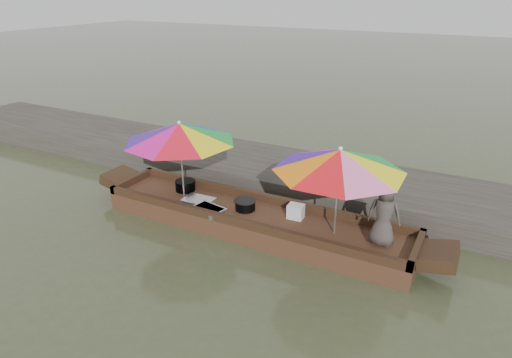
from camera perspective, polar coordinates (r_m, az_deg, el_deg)
The scene contains 11 objects.
water at distance 8.60m, azimuth -0.31°, elevation -6.37°, with size 80.00×80.00×0.00m, color #3B4329.
dock at distance 10.29m, azimuth 5.49°, elevation 0.22°, with size 22.00×2.20×0.50m, color #2D2B26.
boat_hull at distance 8.52m, azimuth -0.32°, elevation -5.34°, with size 5.91×1.20×0.35m, color #3A2419.
cooking_pot at distance 9.43m, azimuth -8.83°, elevation -0.80°, with size 0.40×0.40×0.21m, color black.
tray_crayfish at distance 8.50m, azimuth -5.98°, elevation -3.89°, with size 0.59×0.41×0.09m, color silver.
tray_scallop at distance 8.92m, azimuth -7.22°, elevation -2.67°, with size 0.59×0.41×0.06m, color silver.
charcoal_grill at distance 8.53m, azimuth -1.34°, elevation -3.31°, with size 0.37×0.37×0.18m, color black.
supply_bag at distance 8.25m, azimuth 4.99°, elevation -4.06°, with size 0.28×0.22×0.26m, color silver.
vendor at distance 7.51m, azimuth 15.75°, elevation -4.23°, with size 0.53×0.35×1.09m, color #403936.
umbrella_bow at distance 8.91m, azimuth -9.29°, elevation 2.38°, with size 2.14×2.14×1.55m, color green, non-canonical shape.
umbrella_stern at distance 7.56m, azimuth 10.12°, elevation -1.57°, with size 2.16×2.16×1.55m, color #FFF214, non-canonical shape.
Camera 1 is at (3.55, -6.59, 4.24)m, focal length 32.00 mm.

